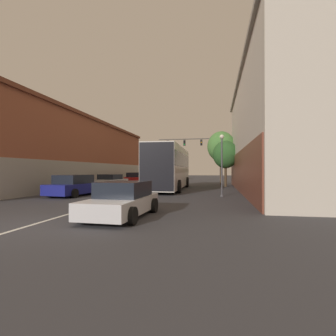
{
  "coord_description": "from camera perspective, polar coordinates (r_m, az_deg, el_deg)",
  "views": [
    {
      "loc": [
        5.71,
        -6.99,
        1.72
      ],
      "look_at": [
        1.65,
        14.62,
        1.9
      ],
      "focal_mm": 28.0,
      "sensor_mm": 36.0,
      "label": 1
    }
  ],
  "objects": [
    {
      "name": "parked_car_left_mid",
      "position": [
        37.85,
        -4.51,
        -2.01
      ],
      "size": [
        2.51,
        4.63,
        1.47
      ],
      "rotation": [
        0.0,
        0.0,
        1.44
      ],
      "color": "silver",
      "rests_on": "ground_plane"
    },
    {
      "name": "parked_car_left_near",
      "position": [
        18.82,
        -19.53,
        -3.67
      ],
      "size": [
        2.36,
        4.72,
        1.4
      ],
      "rotation": [
        0.0,
        0.0,
        1.48
      ],
      "color": "navy",
      "rests_on": "ground_plane"
    },
    {
      "name": "parked_car_left_far",
      "position": [
        25.84,
        -12.31,
        -2.86
      ],
      "size": [
        2.38,
        3.99,
        1.32
      ],
      "rotation": [
        0.0,
        0.0,
        1.47
      ],
      "color": "silver",
      "rests_on": "ground_plane"
    },
    {
      "name": "parked_car_left_distant",
      "position": [
        31.78,
        -7.04,
        -2.32
      ],
      "size": [
        2.52,
        4.57,
        1.43
      ],
      "rotation": [
        0.0,
        0.0,
        1.68
      ],
      "color": "red",
      "rests_on": "ground_plane"
    },
    {
      "name": "hatchback_foreground",
      "position": [
        9.9,
        -9.9,
        -6.9
      ],
      "size": [
        2.09,
        4.09,
        1.29
      ],
      "rotation": [
        0.0,
        0.0,
        1.53
      ],
      "color": "silver",
      "rests_on": "ground_plane"
    },
    {
      "name": "building_right_storefront",
      "position": [
        22.97,
        27.59,
        7.08
      ],
      "size": [
        10.19,
        22.88,
        9.18
      ],
      "color": "beige",
      "rests_on": "ground_plane"
    },
    {
      "name": "lane_center_line",
      "position": [
        24.23,
        -3.02,
        -4.52
      ],
      "size": [
        0.14,
        44.98,
        0.01
      ],
      "color": "silver",
      "rests_on": "ground_plane"
    },
    {
      "name": "ground_plane",
      "position": [
        9.19,
        -28.64,
        -11.2
      ],
      "size": [
        160.0,
        160.0,
        0.0
      ],
      "primitive_type": "plane",
      "color": "#38383D"
    },
    {
      "name": "street_lamp",
      "position": [
        17.41,
        11.65,
        1.03
      ],
      "size": [
        0.28,
        0.28,
        4.04
      ],
      "color": "#47474C",
      "rests_on": "ground_plane"
    },
    {
      "name": "building_left_brick",
      "position": [
        30.76,
        -22.72,
        3.16
      ],
      "size": [
        9.82,
        28.74,
        7.04
      ],
      "color": "#995138",
      "rests_on": "ground_plane"
    },
    {
      "name": "bus",
      "position": [
        23.16,
        0.32,
        0.37
      ],
      "size": [
        2.99,
        11.46,
        3.67
      ],
      "rotation": [
        0.0,
        0.0,
        1.6
      ],
      "color": "silver",
      "rests_on": "ground_plane"
    },
    {
      "name": "traffic_signal_gantry",
      "position": [
        36.17,
        6.73,
        4.31
      ],
      "size": [
        8.57,
        0.36,
        6.32
      ],
      "color": "#514C47",
      "rests_on": "ground_plane"
    },
    {
      "name": "street_tree_near",
      "position": [
        27.86,
        12.42,
        2.86
      ],
      "size": [
        2.61,
        2.35,
        4.78
      ],
      "color": "#4C3823",
      "rests_on": "ground_plane"
    },
    {
      "name": "street_tree_far",
      "position": [
        31.61,
        11.5,
        4.59
      ],
      "size": [
        3.24,
        2.92,
        6.3
      ],
      "color": "#4C3823",
      "rests_on": "ground_plane"
    }
  ]
}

